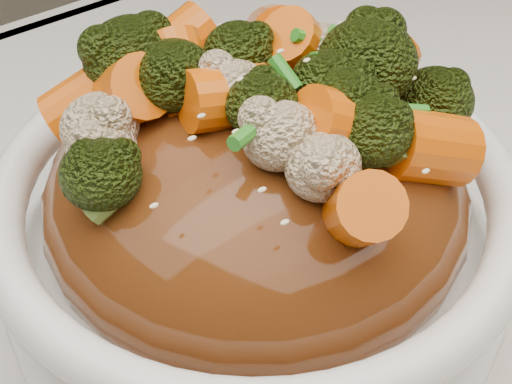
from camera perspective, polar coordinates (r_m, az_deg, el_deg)
bowl at (r=0.37m, az=-0.00°, el=-4.09°), size 0.29×0.29×0.09m
sauce_base at (r=0.35m, az=-0.00°, el=-0.40°), size 0.23×0.23×0.10m
carrots at (r=0.31m, az=-0.00°, el=9.06°), size 0.23×0.23×0.06m
broccoli at (r=0.31m, az=-0.00°, el=8.89°), size 0.23×0.23×0.05m
cauliflower at (r=0.31m, az=-0.00°, el=8.55°), size 0.23×0.23×0.04m
scallions at (r=0.31m, az=-0.00°, el=9.23°), size 0.17×0.17×0.02m
sesame_seeds at (r=0.31m, az=-0.00°, el=9.23°), size 0.21×0.21×0.01m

